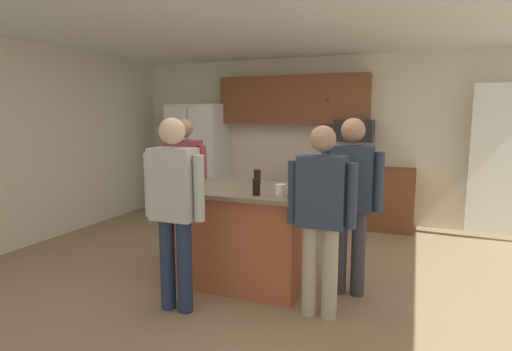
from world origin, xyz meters
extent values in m
plane|color=#937A5B|center=(0.00, 0.00, 0.00)|extent=(7.04, 7.04, 0.00)
plane|color=white|center=(0.00, 0.00, 2.60)|extent=(7.04, 7.04, 0.00)
cube|color=beige|center=(0.00, 2.80, 1.30)|extent=(6.40, 0.10, 2.60)
cube|color=beige|center=(-3.20, 0.00, 1.30)|extent=(0.10, 5.60, 2.60)
cube|color=white|center=(2.60, 2.40, 1.10)|extent=(0.90, 0.06, 2.00)
cube|color=brown|center=(-0.40, 2.60, 1.92)|extent=(2.40, 0.35, 0.75)
sphere|color=#4C3823|center=(0.20, 2.41, 1.93)|extent=(0.04, 0.04, 0.04)
cube|color=brown|center=(0.60, 2.48, 0.45)|extent=(1.80, 0.60, 0.90)
sphere|color=#4C3823|center=(1.05, 2.17, 0.45)|extent=(0.04, 0.04, 0.04)
cube|color=white|center=(-2.00, 2.40, 0.93)|extent=(0.91, 0.70, 1.86)
cube|color=white|center=(-2.23, 2.03, 0.93)|extent=(0.43, 0.04, 1.78)
cube|color=white|center=(-1.77, 2.03, 0.93)|extent=(0.43, 0.04, 1.78)
cylinder|color=#B2B2B7|center=(-2.00, 2.00, 1.02)|extent=(0.02, 0.02, 0.35)
cube|color=black|center=(0.60, 2.50, 1.45)|extent=(0.56, 0.40, 0.32)
cube|color=#AD5638|center=(-0.09, -0.11, 0.46)|extent=(1.22, 0.83, 0.93)
cube|color=#756651|center=(-0.09, -0.11, 0.95)|extent=(1.36, 0.97, 0.04)
cylinder|color=#4C5166|center=(-1.09, 0.27, 0.40)|extent=(0.13, 0.13, 0.80)
cylinder|color=#4C5166|center=(-0.92, 0.27, 0.40)|extent=(0.13, 0.13, 0.80)
cube|color=maroon|center=(-1.01, 0.27, 1.10)|extent=(0.38, 0.22, 0.60)
sphere|color=#8C664C|center=(-1.01, 0.27, 1.53)|extent=(0.22, 0.22, 0.22)
cylinder|color=maroon|center=(-1.25, 0.27, 1.08)|extent=(0.09, 0.09, 0.54)
cylinder|color=maroon|center=(-0.77, 0.27, 1.08)|extent=(0.09, 0.09, 0.54)
cylinder|color=tan|center=(0.70, -0.56, 0.39)|extent=(0.13, 0.13, 0.78)
cylinder|color=tan|center=(0.87, -0.56, 0.39)|extent=(0.13, 0.13, 0.78)
cube|color=#2D384C|center=(0.78, -0.56, 1.07)|extent=(0.38, 0.22, 0.58)
sphere|color=tan|center=(0.78, -0.56, 1.50)|extent=(0.21, 0.21, 0.21)
cylinder|color=#2D384C|center=(0.54, -0.56, 1.05)|extent=(0.09, 0.09, 0.53)
cylinder|color=#2D384C|center=(1.02, -0.56, 1.05)|extent=(0.09, 0.09, 0.53)
cylinder|color=#232D4C|center=(-0.48, -0.91, 0.40)|extent=(0.13, 0.13, 0.81)
cylinder|color=#232D4C|center=(-0.31, -0.91, 0.40)|extent=(0.13, 0.13, 0.81)
cube|color=#B7B7B2|center=(-0.39, -0.91, 1.11)|extent=(0.38, 0.22, 0.61)
sphere|color=beige|center=(-0.39, -0.91, 1.55)|extent=(0.22, 0.22, 0.22)
cylinder|color=#B7B7B2|center=(-0.63, -0.91, 1.09)|extent=(0.09, 0.09, 0.55)
cylinder|color=#B7B7B2|center=(-0.15, -0.91, 1.09)|extent=(0.09, 0.09, 0.55)
cylinder|color=#383842|center=(0.86, -0.03, 0.40)|extent=(0.13, 0.13, 0.81)
cylinder|color=#383842|center=(1.03, -0.03, 0.40)|extent=(0.13, 0.13, 0.81)
cube|color=#2D384C|center=(0.94, -0.03, 1.11)|extent=(0.38, 0.22, 0.60)
sphere|color=tan|center=(0.94, -0.03, 1.55)|extent=(0.22, 0.22, 0.22)
cylinder|color=#2D384C|center=(0.70, -0.03, 1.09)|extent=(0.09, 0.09, 0.54)
cylinder|color=#2D384C|center=(1.18, -0.03, 1.09)|extent=(0.09, 0.09, 0.54)
cylinder|color=black|center=(-0.06, 0.17, 1.04)|extent=(0.07, 0.07, 0.15)
cylinder|color=black|center=(0.16, -0.43, 1.04)|extent=(0.07, 0.07, 0.15)
cylinder|color=white|center=(0.38, -0.40, 1.02)|extent=(0.09, 0.09, 0.11)
torus|color=white|center=(0.44, -0.40, 1.03)|extent=(0.06, 0.01, 0.06)
camera|label=1|loc=(1.48, -3.79, 1.68)|focal=28.71mm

